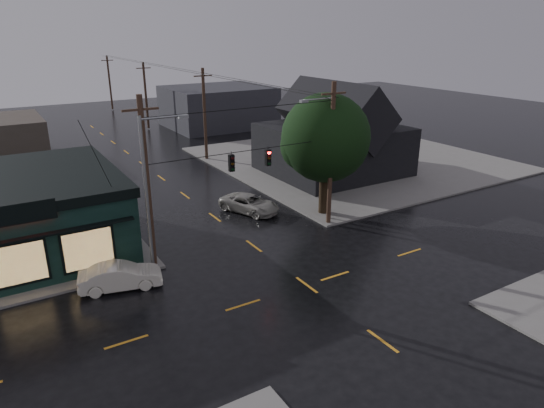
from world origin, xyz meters
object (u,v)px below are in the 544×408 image
sedan_cream (120,276)px  utility_pole_nw (155,267)px  corner_tree (326,138)px  suv_silver (250,204)px  utility_pole_ne (328,224)px

sedan_cream → utility_pole_nw: bearing=-44.0°
corner_tree → suv_silver: corner_tree is taller
utility_pole_nw → sedan_cream: utility_pole_nw is taller
corner_tree → utility_pole_ne: bearing=-115.9°
sedan_cream → corner_tree: bearing=-64.8°
utility_pole_nw → utility_pole_ne: (13.00, 0.00, 0.00)m
utility_pole_ne → suv_silver: bearing=125.7°
sedan_cream → suv_silver: size_ratio=0.90×
utility_pole_ne → utility_pole_nw: bearing=180.0°
corner_tree → sedan_cream: bearing=-168.4°
utility_pole_nw → sedan_cream: bearing=-147.7°
utility_pole_nw → sedan_cream: (-2.37, -1.50, 0.72)m
sedan_cream → suv_silver: bearing=-46.7°
sedan_cream → suv_silver: 13.44m
corner_tree → sedan_cream: (-16.26, -3.33, -5.18)m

